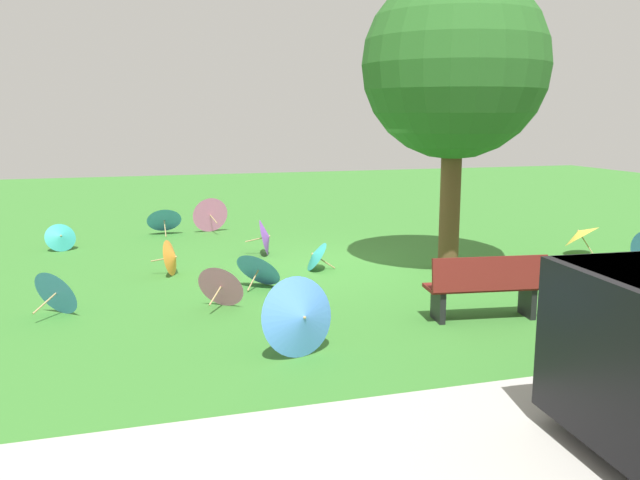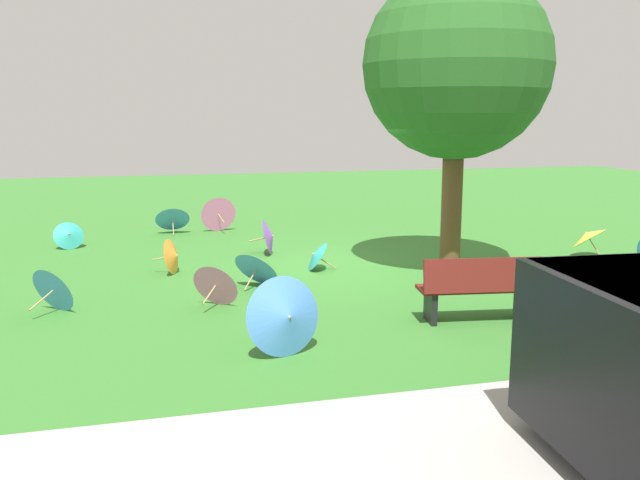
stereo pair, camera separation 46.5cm
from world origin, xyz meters
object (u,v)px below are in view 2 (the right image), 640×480
(parasol_teal_2, at_px, (315,255))
(parasol_blue_3, at_px, (286,317))
(parasol_blue_4, at_px, (56,288))
(park_bench, at_px, (479,288))
(parasol_pink_3, at_px, (218,213))
(parasol_teal_1, at_px, (69,235))
(parasol_blue_2, at_px, (172,217))
(parasol_blue_0, at_px, (258,266))
(parasol_yellow_0, at_px, (588,236))
(parasol_purple_0, at_px, (270,237))
(parasol_pink_0, at_px, (217,284))
(shade_tree, at_px, (457,66))
(parasol_orange_0, at_px, (174,256))

(parasol_teal_2, bearing_deg, parasol_blue_3, 71.66)
(parasol_blue_4, bearing_deg, park_bench, 161.06)
(parasol_blue_3, bearing_deg, parasol_pink_3, -90.67)
(park_bench, height_order, parasol_teal_1, park_bench)
(parasol_blue_2, distance_m, parasol_blue_4, 6.37)
(park_bench, distance_m, parasol_pink_3, 8.47)
(parasol_blue_2, bearing_deg, parasol_teal_1, 32.08)
(park_bench, xyz_separation_m, parasol_blue_3, (2.75, 0.64, 0.01))
(parasol_blue_0, relative_size, parasol_blue_3, 0.97)
(parasol_yellow_0, height_order, parasol_blue_2, parasol_blue_2)
(parasol_purple_0, bearing_deg, parasol_yellow_0, 163.49)
(parasol_blue_3, height_order, parasol_blue_4, parasol_blue_3)
(parasol_purple_0, xyz_separation_m, parasol_blue_4, (3.60, 3.14, -0.01))
(parasol_purple_0, distance_m, parasol_blue_4, 4.78)
(park_bench, bearing_deg, parasol_pink_0, -26.01)
(parasol_yellow_0, xyz_separation_m, parasol_pink_0, (7.34, 1.66, -0.08))
(park_bench, relative_size, parasol_teal_1, 2.39)
(shade_tree, distance_m, parasol_teal_2, 4.05)
(shade_tree, xyz_separation_m, parasol_blue_3, (3.67, 3.48, -3.06))
(shade_tree, bearing_deg, parasol_blue_3, 43.48)
(parasol_teal_1, bearing_deg, parasol_teal_2, 144.83)
(parasol_blue_2, distance_m, parasol_teal_2, 5.07)
(parasol_orange_0, bearing_deg, park_bench, 135.11)
(parasol_pink_0, xyz_separation_m, parasol_pink_3, (-0.66, -6.43, 0.09))
(parasol_pink_0, relative_size, parasol_pink_3, 0.91)
(parasol_pink_0, height_order, parasol_teal_1, parasol_pink_0)
(parasol_pink_0, xyz_separation_m, parasol_orange_0, (0.52, -2.20, -0.02))
(parasol_blue_0, height_order, parasol_blue_4, parasol_blue_4)
(park_bench, distance_m, parasol_blue_4, 5.84)
(parasol_orange_0, distance_m, parasol_blue_4, 2.56)
(park_bench, bearing_deg, parasol_teal_2, -68.50)
(parasol_blue_0, height_order, parasol_blue_2, parasol_blue_2)
(parasol_yellow_0, bearing_deg, parasol_purple_0, -16.51)
(parasol_pink_0, bearing_deg, parasol_pink_3, -95.89)
(shade_tree, xyz_separation_m, parasol_purple_0, (2.83, -2.20, -3.18))
(park_bench, xyz_separation_m, parasol_pink_0, (3.31, -1.62, -0.13))
(park_bench, relative_size, parasol_pink_3, 1.88)
(parasol_purple_0, xyz_separation_m, parasol_yellow_0, (-5.95, 1.76, 0.06))
(shade_tree, xyz_separation_m, parasol_teal_2, (2.29, -0.66, -3.27))
(parasol_orange_0, xyz_separation_m, parasol_teal_1, (2.02, -2.84, -0.03))
(parasol_orange_0, distance_m, parasol_pink_3, 4.39)
(parasol_orange_0, xyz_separation_m, parasol_pink_3, (-1.19, -4.22, 0.11))
(parasol_orange_0, relative_size, parasol_blue_4, 0.84)
(parasol_blue_0, xyz_separation_m, parasol_teal_1, (3.30, -4.06, -0.05))
(parasol_purple_0, distance_m, parasol_blue_2, 3.47)
(shade_tree, xyz_separation_m, parasol_blue_0, (3.47, 0.24, -3.20))
(parasol_orange_0, height_order, parasol_blue_4, parasol_blue_4)
(parasol_teal_2, bearing_deg, shade_tree, 163.86)
(parasol_yellow_0, height_order, parasol_teal_2, parasol_yellow_0)
(parasol_orange_0, height_order, parasol_pink_3, parasol_pink_3)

